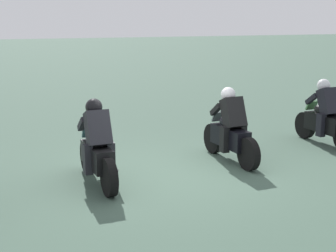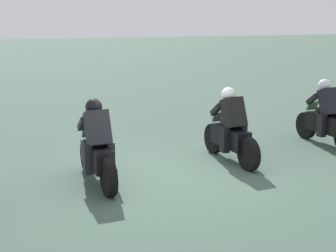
# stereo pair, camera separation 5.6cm
# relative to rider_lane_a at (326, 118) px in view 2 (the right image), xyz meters

# --- Properties ---
(ground_plane) EXTENTS (120.00, 120.00, 0.00)m
(ground_plane) POSITION_rel_rider_lane_a_xyz_m (-0.81, 4.14, -0.62)
(ground_plane) COLOR #3B5345
(rider_lane_a) EXTENTS (2.04, 0.54, 1.51)m
(rider_lane_a) POSITION_rel_rider_lane_a_xyz_m (0.00, 0.00, 0.00)
(rider_lane_a) COLOR black
(rider_lane_a) RESTS_ON ground_plane
(rider_lane_b) EXTENTS (2.04, 0.55, 1.51)m
(rider_lane_b) POSITION_rel_rider_lane_a_xyz_m (-0.42, 2.67, 0.00)
(rider_lane_b) COLOR black
(rider_lane_b) RESTS_ON ground_plane
(rider_lane_c) EXTENTS (2.04, 0.55, 1.51)m
(rider_lane_c) POSITION_rel_rider_lane_a_xyz_m (-0.85, 5.53, 0.00)
(rider_lane_c) COLOR black
(rider_lane_c) RESTS_ON ground_plane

